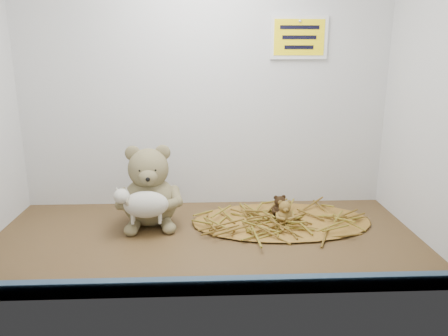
{
  "coord_description": "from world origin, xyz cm",
  "views": [
    {
      "loc": [
        -0.14,
        -113.29,
        50.96
      ],
      "look_at": [
        5.1,
        3.53,
        19.43
      ],
      "focal_mm": 35.0,
      "sensor_mm": 36.0,
      "label": 1
    }
  ],
  "objects_px": {
    "mini_teddy_tan": "(285,211)",
    "mini_teddy_brown": "(280,205)",
    "toy_lamb": "(146,205)",
    "main_teddy": "(149,185)"
  },
  "relations": [
    {
      "from": "main_teddy",
      "to": "toy_lamb",
      "type": "height_order",
      "value": "main_teddy"
    },
    {
      "from": "main_teddy",
      "to": "mini_teddy_brown",
      "type": "relative_size",
      "value": 3.43
    },
    {
      "from": "main_teddy",
      "to": "mini_teddy_tan",
      "type": "height_order",
      "value": "main_teddy"
    },
    {
      "from": "toy_lamb",
      "to": "mini_teddy_brown",
      "type": "relative_size",
      "value": 2.34
    },
    {
      "from": "main_teddy",
      "to": "toy_lamb",
      "type": "relative_size",
      "value": 1.47
    },
    {
      "from": "toy_lamb",
      "to": "main_teddy",
      "type": "bearing_deg",
      "value": 90.0
    },
    {
      "from": "mini_teddy_brown",
      "to": "toy_lamb",
      "type": "bearing_deg",
      "value": -173.6
    },
    {
      "from": "mini_teddy_tan",
      "to": "mini_teddy_brown",
      "type": "relative_size",
      "value": 1.04
    },
    {
      "from": "main_teddy",
      "to": "mini_teddy_brown",
      "type": "height_order",
      "value": "main_teddy"
    },
    {
      "from": "main_teddy",
      "to": "mini_teddy_tan",
      "type": "relative_size",
      "value": 3.3
    }
  ]
}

